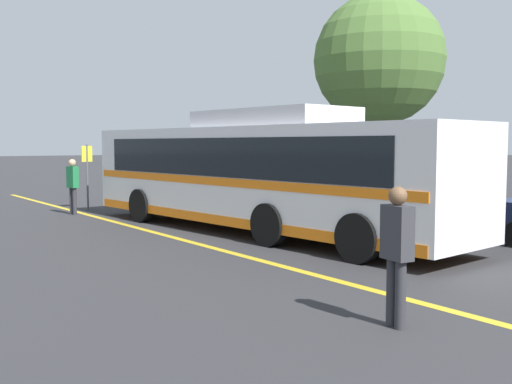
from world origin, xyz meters
TOP-DOWN VIEW (x-y plane):
  - ground_plane at (0.00, 0.00)m, footprint 220.00×220.00m
  - lane_strip_0 at (-0.82, -2.35)m, footprint 32.32×0.20m
  - curb_strip at (-0.82, 5.86)m, footprint 40.32×0.36m
  - transit_bus at (-0.80, -0.14)m, footprint 12.79×3.69m
  - parked_car_0 at (-12.60, 4.05)m, footprint 4.49×2.06m
  - parked_car_1 at (-6.97, 4.05)m, footprint 4.16×2.08m
  - parked_car_2 at (-0.85, 3.90)m, footprint 4.87×2.24m
  - pedestrian_0 at (6.90, -3.55)m, footprint 0.45×0.29m
  - pedestrian_1 at (-7.65, -2.69)m, footprint 0.46×0.30m
  - bus_stop_sign at (-8.75, -1.79)m, footprint 0.07×0.40m
  - tree_1 at (-4.20, 8.18)m, footprint 5.03×5.03m

SIDE VIEW (x-z plane):
  - ground_plane at x=0.00m, z-range 0.00..0.00m
  - lane_strip_0 at x=-0.82m, z-range 0.00..0.01m
  - curb_strip at x=-0.82m, z-range 0.00..0.15m
  - parked_car_2 at x=-0.85m, z-range 0.02..1.34m
  - parked_car_0 at x=-12.60m, z-range 0.01..1.38m
  - parked_car_1 at x=-6.97m, z-range 0.00..1.52m
  - pedestrian_0 at x=6.90m, z-range 0.13..1.94m
  - pedestrian_1 at x=-7.65m, z-range 0.14..1.98m
  - bus_stop_sign at x=-8.75m, z-range 0.31..2.63m
  - transit_bus at x=-0.80m, z-range 0.00..3.21m
  - tree_1 at x=-4.20m, z-range 1.52..9.61m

